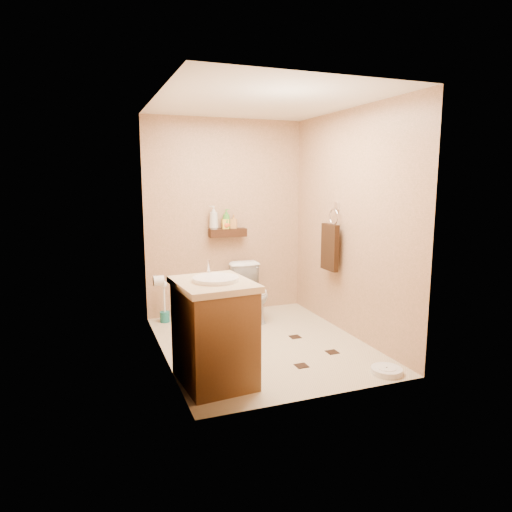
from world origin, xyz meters
name	(u,v)px	position (x,y,z in m)	size (l,w,h in m)	color
ground	(262,343)	(0.00, 0.00, 0.00)	(2.50, 2.50, 0.00)	beige
wall_back	(226,218)	(0.00, 1.25, 1.20)	(2.00, 0.04, 2.40)	tan
wall_front	(325,245)	(0.00, -1.25, 1.20)	(2.00, 0.04, 2.40)	tan
wall_left	(161,232)	(-1.00, 0.00, 1.20)	(0.04, 2.50, 2.40)	tan
wall_right	(350,224)	(1.00, 0.00, 1.20)	(0.04, 2.50, 2.40)	tan
ceiling	(263,101)	(0.00, 0.00, 2.40)	(2.00, 2.50, 0.02)	white
wall_shelf	(228,233)	(0.00, 1.17, 1.02)	(0.46, 0.14, 0.10)	#3B2110
floor_accents	(268,344)	(0.04, -0.04, 0.00)	(1.22, 1.30, 0.01)	black
toilet	(251,292)	(0.18, 0.83, 0.33)	(0.37, 0.65, 0.66)	white
vanity	(214,331)	(-0.70, -0.69, 0.45)	(0.64, 0.76, 1.00)	brown
bathroom_scale	(387,371)	(0.75, -1.07, 0.03)	(0.31, 0.31, 0.05)	white
toilet_brush	(165,308)	(-0.82, 1.07, 0.18)	(0.11, 0.11, 0.50)	#1B6C69
towel_ring	(330,245)	(0.91, 0.25, 0.95)	(0.12, 0.30, 0.76)	silver
toilet_paper	(159,281)	(-0.94, 0.65, 0.60)	(0.12, 0.11, 0.12)	white
bottle_a	(214,217)	(-0.18, 1.17, 1.21)	(0.11, 0.11, 0.29)	beige
bottle_b	(225,222)	(-0.03, 1.17, 1.16)	(0.08, 0.08, 0.18)	yellow
bottle_c	(226,223)	(-0.02, 1.17, 1.14)	(0.11, 0.11, 0.14)	#EB551B
bottle_d	(226,219)	(-0.02, 1.17, 1.19)	(0.09, 0.09, 0.24)	green
bottle_e	(234,221)	(0.08, 1.17, 1.16)	(0.08, 0.08, 0.17)	#CA8843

